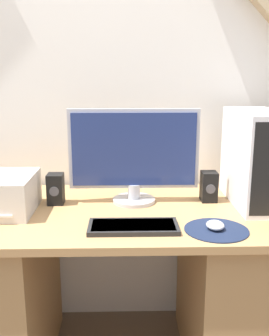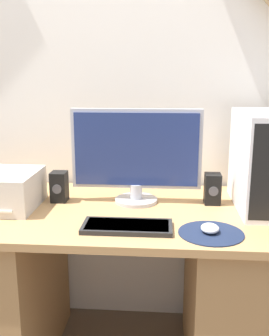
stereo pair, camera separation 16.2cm
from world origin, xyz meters
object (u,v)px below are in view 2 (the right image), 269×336
at_px(keyboard, 127,226).
at_px(mouse, 210,228).
at_px(monitor, 136,154).
at_px(speaker_left, 59,187).
at_px(speaker_right, 212,189).
at_px(computer_tower, 262,161).

relative_size(keyboard, mouse, 4.16).
xyz_separation_m(monitor, keyboard, (-0.01, -0.32, -0.21)).
xyz_separation_m(keyboard, speaker_left, (-0.33, 0.30, 0.06)).
bearing_deg(keyboard, speaker_right, 42.92).
bearing_deg(speaker_right, keyboard, -137.08).
bearing_deg(keyboard, mouse, -3.15).
bearing_deg(speaker_right, mouse, -97.70).
bearing_deg(mouse, speaker_right, 82.30).
distance_m(keyboard, speaker_right, 0.48).
bearing_deg(keyboard, speaker_left, 137.86).
relative_size(monitor, keyboard, 1.71).
bearing_deg(speaker_right, speaker_left, -178.39).
distance_m(computer_tower, speaker_right, 0.24).
xyz_separation_m(monitor, mouse, (0.29, -0.34, -0.20)).
distance_m(speaker_left, speaker_right, 0.68).
height_order(computer_tower, speaker_right, computer_tower).
xyz_separation_m(keyboard, speaker_right, (0.35, 0.32, 0.06)).
relative_size(computer_tower, speaker_left, 3.32).
bearing_deg(mouse, speaker_left, 153.31).
bearing_deg(speaker_left, mouse, -26.69).
xyz_separation_m(mouse, computer_tower, (0.24, 0.31, 0.18)).
bearing_deg(speaker_left, speaker_right, 1.61).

